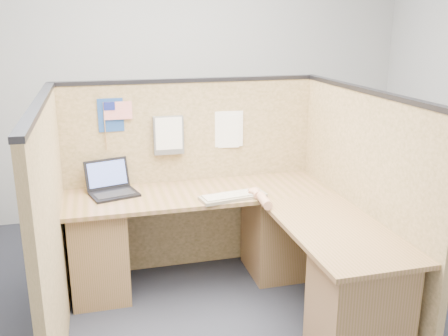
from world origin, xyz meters
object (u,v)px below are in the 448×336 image
object	(u,v)px
laptop	(114,185)
mouse	(254,194)
l_desk	(238,253)
keyboard	(233,196)

from	to	relation	value
laptop	mouse	distance (m)	1.03
l_desk	laptop	distance (m)	1.04
l_desk	keyboard	bearing A→B (deg)	84.71
laptop	keyboard	bearing A→B (deg)	-38.04
l_desk	keyboard	xyz separation A→B (m)	(0.02, 0.19, 0.35)
keyboard	mouse	size ratio (longest dim) A/B	5.20
laptop	mouse	size ratio (longest dim) A/B	4.05
l_desk	keyboard	size ratio (longest dim) A/B	3.90
keyboard	laptop	bearing A→B (deg)	148.00
l_desk	laptop	bearing A→B (deg)	146.50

